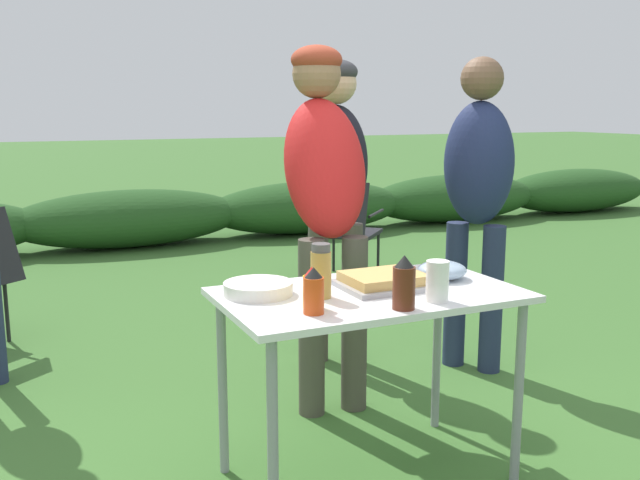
# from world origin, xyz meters

# --- Properties ---
(ground_plane) EXTENTS (60.00, 60.00, 0.00)m
(ground_plane) POSITION_xyz_m (0.00, 0.00, 0.00)
(ground_plane) COLOR #3D6B2D
(shrub_hedge) EXTENTS (14.40, 0.90, 0.58)m
(shrub_hedge) POSITION_xyz_m (-0.00, 5.12, 0.29)
(shrub_hedge) COLOR #234C1E
(shrub_hedge) RESTS_ON ground
(folding_table) EXTENTS (1.10, 0.64, 0.74)m
(folding_table) POSITION_xyz_m (0.00, 0.00, 0.66)
(folding_table) COLOR white
(folding_table) RESTS_ON ground
(food_tray) EXTENTS (0.33, 0.27, 0.06)m
(food_tray) POSITION_xyz_m (0.08, 0.03, 0.77)
(food_tray) COLOR #9E9EA3
(food_tray) RESTS_ON folding_table
(plate_stack) EXTENTS (0.25, 0.25, 0.05)m
(plate_stack) POSITION_xyz_m (-0.39, 0.13, 0.76)
(plate_stack) COLOR white
(plate_stack) RESTS_ON folding_table
(mixing_bowl) EXTENTS (0.19, 0.19, 0.07)m
(mixing_bowl) POSITION_xyz_m (0.36, 0.06, 0.78)
(mixing_bowl) COLOR #99B2CC
(mixing_bowl) RESTS_ON folding_table
(paper_cup_stack) EXTENTS (0.08, 0.08, 0.14)m
(paper_cup_stack) POSITION_xyz_m (0.15, -0.21, 0.81)
(paper_cup_stack) COLOR white
(paper_cup_stack) RESTS_ON folding_table
(spice_jar) EXTENTS (0.07, 0.07, 0.20)m
(spice_jar) POSITION_xyz_m (-0.20, 0.00, 0.84)
(spice_jar) COLOR #B2893D
(spice_jar) RESTS_ON folding_table
(hot_sauce_bottle) EXTENTS (0.07, 0.07, 0.16)m
(hot_sauce_bottle) POSITION_xyz_m (-0.30, -0.17, 0.81)
(hot_sauce_bottle) COLOR #CC4214
(hot_sauce_bottle) RESTS_ON folding_table
(bbq_sauce_bottle) EXTENTS (0.08, 0.08, 0.19)m
(bbq_sauce_bottle) POSITION_xyz_m (-0.01, -0.25, 0.83)
(bbq_sauce_bottle) COLOR #562314
(bbq_sauce_bottle) RESTS_ON folding_table
(mustard_bottle) EXTENTS (0.06, 0.06, 0.14)m
(mustard_bottle) POSITION_xyz_m (-0.28, -0.11, 0.81)
(mustard_bottle) COLOR yellow
(mustard_bottle) RESTS_ON folding_table
(standing_person_with_beanie) EXTENTS (0.44, 0.55, 1.69)m
(standing_person_with_beanie) POSITION_xyz_m (0.16, 0.73, 1.06)
(standing_person_with_beanie) COLOR #4C473D
(standing_person_with_beanie) RESTS_ON ground
(standing_person_in_red_jacket) EXTENTS (0.43, 0.46, 1.66)m
(standing_person_in_red_jacket) POSITION_xyz_m (1.08, 0.81, 1.00)
(standing_person_in_red_jacket) COLOR #232D4C
(standing_person_in_red_jacket) RESTS_ON ground
(standing_person_in_dark_puffer) EXTENTS (0.43, 0.40, 1.66)m
(standing_person_in_dark_puffer) POSITION_xyz_m (0.45, 1.21, 1.04)
(standing_person_in_dark_puffer) COLOR #4C473D
(standing_person_in_dark_puffer) RESTS_ON ground
(camp_chair_green_behind_table) EXTENTS (0.74, 0.74, 0.83)m
(camp_chair_green_behind_table) POSITION_xyz_m (1.34, 2.86, 0.47)
(camp_chair_green_behind_table) COLOR #232328
(camp_chair_green_behind_table) RESTS_ON ground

